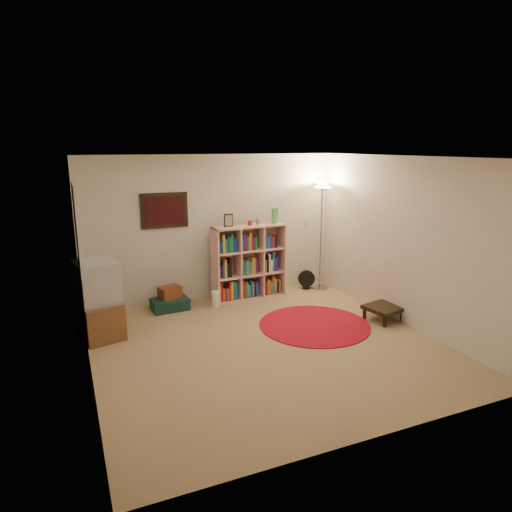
{
  "coord_description": "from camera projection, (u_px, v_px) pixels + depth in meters",
  "views": [
    {
      "loc": [
        -2.38,
        -5.24,
        2.64
      ],
      "look_at": [
        0.1,
        0.6,
        1.1
      ],
      "focal_mm": 32.0,
      "sensor_mm": 36.0,
      "label": 1
    }
  ],
  "objects": [
    {
      "name": "paper_towel",
      "position": [
        215.0,
        299.0,
        7.61
      ],
      "size": [
        0.17,
        0.17,
        0.28
      ],
      "rotation": [
        0.0,
        0.0,
        0.33
      ],
      "color": "white",
      "rests_on": "ground"
    },
    {
      "name": "red_rug",
      "position": [
        314.0,
        325.0,
        6.87
      ],
      "size": [
        1.67,
        1.67,
        0.01
      ],
      "color": "maroon",
      "rests_on": "ground"
    },
    {
      "name": "tv_stand",
      "position": [
        98.0,
        301.0,
        6.38
      ],
      "size": [
        0.67,
        0.84,
        1.09
      ],
      "rotation": [
        0.0,
        0.0,
        0.21
      ],
      "color": "brown",
      "rests_on": "ground"
    },
    {
      "name": "side_table",
      "position": [
        384.0,
        309.0,
        7.04
      ],
      "size": [
        0.59,
        0.59,
        0.23
      ],
      "rotation": [
        0.0,
        0.0,
        0.21
      ],
      "color": "black",
      "rests_on": "ground"
    },
    {
      "name": "wicker_basket",
      "position": [
        170.0,
        292.0,
        7.5
      ],
      "size": [
        0.4,
        0.33,
        0.2
      ],
      "rotation": [
        0.0,
        0.0,
        0.3
      ],
      "color": "brown",
      "rests_on": "suitcase"
    },
    {
      "name": "suitcase",
      "position": [
        170.0,
        304.0,
        7.51
      ],
      "size": [
        0.62,
        0.43,
        0.19
      ],
      "rotation": [
        0.0,
        0.0,
        0.08
      ],
      "color": "#12332D",
      "rests_on": "ground"
    },
    {
      "name": "dvd_box",
      "position": [
        113.0,
        333.0,
        6.47
      ],
      "size": [
        0.37,
        0.33,
        0.1
      ],
      "rotation": [
        0.0,
        0.0,
        -0.23
      ],
      "color": "#AEADB2",
      "rests_on": "ground"
    },
    {
      "name": "bookshelf",
      "position": [
        248.0,
        263.0,
        8.0
      ],
      "size": [
        1.32,
        0.45,
        1.56
      ],
      "rotation": [
        0.0,
        0.0,
        0.06
      ],
      "color": "#FFB8AA",
      "rests_on": "ground"
    },
    {
      "name": "floor_lamp",
      "position": [
        322.0,
        202.0,
        8.28
      ],
      "size": [
        0.38,
        0.38,
        1.98
      ],
      "rotation": [
        0.0,
        0.0,
        -0.0
      ],
      "color": "#A1A2A5",
      "rests_on": "ground"
    },
    {
      "name": "room",
      "position": [
        262.0,
        254.0,
        5.94
      ],
      "size": [
        4.54,
        4.54,
        2.54
      ],
      "color": "#A2855F",
      "rests_on": "ground"
    },
    {
      "name": "floor_fan",
      "position": [
        306.0,
        280.0,
        8.59
      ],
      "size": [
        0.32,
        0.21,
        0.36
      ],
      "rotation": [
        0.0,
        0.0,
        -0.32
      ],
      "color": "black",
      "rests_on": "ground"
    }
  ]
}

